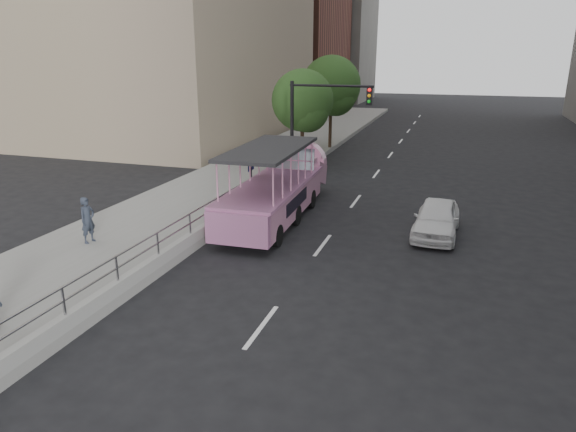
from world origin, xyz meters
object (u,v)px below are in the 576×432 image
object	(u,v)px
car	(437,218)
duck_boat	(279,189)
street_tree_near	(304,103)
pedestrian_near	(88,220)
street_tree_far	(332,88)
traffic_signal	(315,116)
parking_sign	(251,173)

from	to	relation	value
car	duck_boat	bearing A→B (deg)	177.52
duck_boat	street_tree_near	xyz separation A→B (m)	(-1.67, 9.04, 2.67)
pedestrian_near	street_tree_far	size ratio (longest dim) A/B	0.25
traffic_signal	street_tree_near	size ratio (longest dim) A/B	0.91
car	pedestrian_near	size ratio (longest dim) A/B	2.42
car	traffic_signal	size ratio (longest dim) A/B	0.74
pedestrian_near	duck_boat	bearing A→B (deg)	-31.19
duck_boat	street_tree_far	size ratio (longest dim) A/B	1.45
street_tree_near	car	bearing A→B (deg)	-50.04
parking_sign	street_tree_far	bearing A→B (deg)	90.95
parking_sign	street_tree_far	distance (m)	15.32
duck_boat	parking_sign	distance (m)	1.35
street_tree_near	traffic_signal	bearing A→B (deg)	-65.02
duck_boat	car	distance (m)	6.40
car	street_tree_far	world-z (taller)	street_tree_far
street_tree_near	street_tree_far	bearing A→B (deg)	88.09
traffic_signal	street_tree_near	xyz separation A→B (m)	(-1.60, 3.43, 0.32)
traffic_signal	duck_boat	bearing A→B (deg)	-89.25
pedestrian_near	parking_sign	size ratio (longest dim) A/B	0.58
duck_boat	traffic_signal	world-z (taller)	traffic_signal
parking_sign	traffic_signal	world-z (taller)	traffic_signal
street_tree_near	pedestrian_near	bearing A→B (deg)	-101.97
traffic_signal	street_tree_far	xyz separation A→B (m)	(-1.40, 9.43, 0.81)
traffic_signal	street_tree_near	world-z (taller)	street_tree_near
parking_sign	duck_boat	bearing A→B (deg)	2.88
duck_boat	pedestrian_near	world-z (taller)	duck_boat
car	traffic_signal	xyz separation A→B (m)	(-6.43, 6.15, 2.84)
car	parking_sign	size ratio (longest dim) A/B	1.41
pedestrian_near	traffic_signal	bearing A→B (deg)	-14.23
duck_boat	traffic_signal	size ratio (longest dim) A/B	1.80
duck_boat	pedestrian_near	size ratio (longest dim) A/B	5.88
car	traffic_signal	world-z (taller)	traffic_signal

